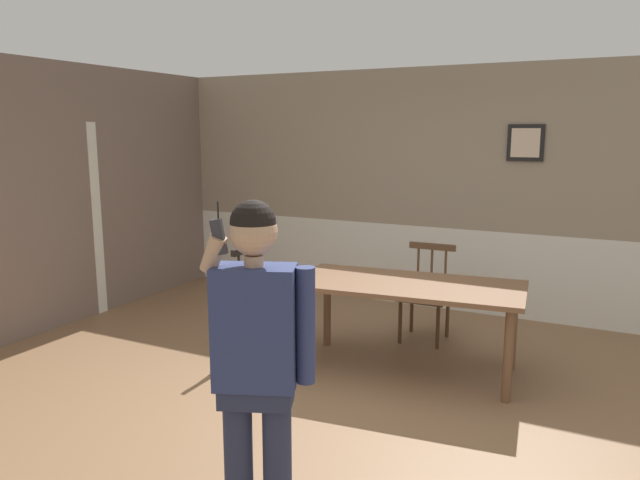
% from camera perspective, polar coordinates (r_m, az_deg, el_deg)
% --- Properties ---
extents(ground_plane, '(7.44, 7.44, 0.00)m').
position_cam_1_polar(ground_plane, '(4.59, 1.34, -15.51)').
color(ground_plane, '#846042').
extents(room_back_partition, '(6.76, 0.17, 2.70)m').
position_cam_1_polar(room_back_partition, '(6.84, 11.73, 4.25)').
color(room_back_partition, gray).
rests_on(room_back_partition, ground_plane).
extents(room_left_partition, '(0.13, 5.68, 2.70)m').
position_cam_1_polar(room_left_partition, '(6.40, -27.12, 3.35)').
color(room_left_partition, '#756056').
rests_on(room_left_partition, ground_plane).
extents(dining_table, '(1.96, 1.07, 0.76)m').
position_cam_1_polar(dining_table, '(5.03, 8.40, -5.04)').
color(dining_table, brown).
rests_on(dining_table, ground_plane).
extents(chair_near_window, '(0.46, 0.46, 0.92)m').
position_cam_1_polar(chair_near_window, '(5.87, 10.11, -5.09)').
color(chair_near_window, '#513823').
rests_on(chair_near_window, ground_plane).
extents(chair_by_doorway, '(0.48, 0.48, 0.97)m').
position_cam_1_polar(chair_by_doorway, '(5.51, -5.31, -5.71)').
color(chair_by_doorway, black).
rests_on(chair_by_doorway, ground_plane).
extents(person_figure, '(0.50, 0.34, 1.70)m').
position_cam_1_polar(person_figure, '(2.85, -6.03, -10.78)').
color(person_figure, '#282E49').
rests_on(person_figure, ground_plane).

